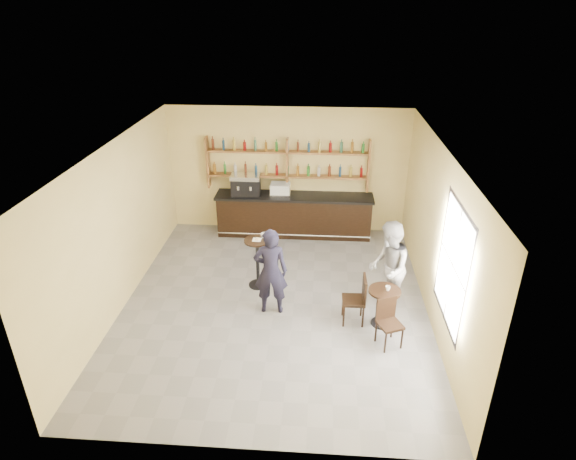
# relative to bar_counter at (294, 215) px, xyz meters

# --- Properties ---
(floor) EXTENTS (7.00, 7.00, 0.00)m
(floor) POSITION_rel_bar_counter_xyz_m (-0.19, -3.15, -0.54)
(floor) COLOR slate
(floor) RESTS_ON ground
(ceiling) EXTENTS (7.00, 7.00, 0.00)m
(ceiling) POSITION_rel_bar_counter_xyz_m (-0.19, -3.15, 2.66)
(ceiling) COLOR white
(ceiling) RESTS_ON wall_back
(wall_back) EXTENTS (7.00, 0.00, 7.00)m
(wall_back) POSITION_rel_bar_counter_xyz_m (-0.19, 0.35, 1.06)
(wall_back) COLOR #E7D083
(wall_back) RESTS_ON floor
(wall_front) EXTENTS (7.00, 0.00, 7.00)m
(wall_front) POSITION_rel_bar_counter_xyz_m (-0.19, -6.65, 1.06)
(wall_front) COLOR #E7D083
(wall_front) RESTS_ON floor
(wall_left) EXTENTS (0.00, 7.00, 7.00)m
(wall_left) POSITION_rel_bar_counter_xyz_m (-3.19, -3.15, 1.06)
(wall_left) COLOR #E7D083
(wall_left) RESTS_ON floor
(wall_right) EXTENTS (0.00, 7.00, 7.00)m
(wall_right) POSITION_rel_bar_counter_xyz_m (2.81, -3.15, 1.06)
(wall_right) COLOR #E7D083
(wall_right) RESTS_ON floor
(window_pane) EXTENTS (0.00, 2.00, 2.00)m
(window_pane) POSITION_rel_bar_counter_xyz_m (2.80, -4.35, 1.16)
(window_pane) COLOR white
(window_pane) RESTS_ON wall_right
(window_frame) EXTENTS (0.04, 1.70, 2.10)m
(window_frame) POSITION_rel_bar_counter_xyz_m (2.80, -4.35, 1.16)
(window_frame) COLOR black
(window_frame) RESTS_ON wall_right
(shelf_unit) EXTENTS (4.00, 0.26, 1.40)m
(shelf_unit) POSITION_rel_bar_counter_xyz_m (-0.19, 0.22, 1.27)
(shelf_unit) COLOR brown
(shelf_unit) RESTS_ON wall_back
(liquor_bottles) EXTENTS (3.68, 0.10, 1.00)m
(liquor_bottles) POSITION_rel_bar_counter_xyz_m (-0.19, 0.22, 1.44)
(liquor_bottles) COLOR #8C5919
(liquor_bottles) RESTS_ON shelf_unit
(bar_counter) EXTENTS (3.95, 0.77, 1.07)m
(bar_counter) POSITION_rel_bar_counter_xyz_m (0.00, 0.00, 0.00)
(bar_counter) COLOR black
(bar_counter) RESTS_ON floor
(espresso_machine) EXTENTS (0.76, 0.52, 0.52)m
(espresso_machine) POSITION_rel_bar_counter_xyz_m (-1.22, 0.00, 0.79)
(espresso_machine) COLOR black
(espresso_machine) RESTS_ON bar_counter
(pastry_case) EXTENTS (0.53, 0.44, 0.30)m
(pastry_case) POSITION_rel_bar_counter_xyz_m (-0.35, 0.00, 0.69)
(pastry_case) COLOR silver
(pastry_case) RESTS_ON bar_counter
(pedestal_table) EXTENTS (0.55, 0.55, 1.09)m
(pedestal_table) POSITION_rel_bar_counter_xyz_m (-0.62, -2.53, 0.01)
(pedestal_table) COLOR black
(pedestal_table) RESTS_ON floor
(napkin) EXTENTS (0.18, 0.18, 0.00)m
(napkin) POSITION_rel_bar_counter_xyz_m (-0.62, -2.53, 0.56)
(napkin) COLOR white
(napkin) RESTS_ON pedestal_table
(donut) EXTENTS (0.11, 0.11, 0.04)m
(donut) POSITION_rel_bar_counter_xyz_m (-0.61, -2.54, 0.58)
(donut) COLOR #D79D4E
(donut) RESTS_ON napkin
(cup_pedestal) EXTENTS (0.16, 0.16, 0.11)m
(cup_pedestal) POSITION_rel_bar_counter_xyz_m (-0.48, -2.43, 0.61)
(cup_pedestal) COLOR white
(cup_pedestal) RESTS_ON pedestal_table
(man_main) EXTENTS (0.67, 0.46, 1.78)m
(man_main) POSITION_rel_bar_counter_xyz_m (-0.24, -3.41, 0.35)
(man_main) COLOR black
(man_main) RESTS_ON floor
(cafe_table) EXTENTS (0.79, 0.79, 0.75)m
(cafe_table) POSITION_rel_bar_counter_xyz_m (1.88, -3.70, -0.16)
(cafe_table) COLOR black
(cafe_table) RESTS_ON floor
(cup_cafe) EXTENTS (0.12, 0.12, 0.08)m
(cup_cafe) POSITION_rel_bar_counter_xyz_m (1.93, -3.70, 0.26)
(cup_cafe) COLOR white
(cup_cafe) RESTS_ON cafe_table
(chair_west) EXTENTS (0.42, 0.42, 0.97)m
(chair_west) POSITION_rel_bar_counter_xyz_m (1.33, -3.65, -0.05)
(chair_west) COLOR black
(chair_west) RESTS_ON floor
(chair_south) EXTENTS (0.51, 0.51, 0.89)m
(chair_south) POSITION_rel_bar_counter_xyz_m (1.93, -4.30, -0.09)
(chair_south) COLOR black
(chair_south) RESTS_ON floor
(patron_second) EXTENTS (0.76, 0.95, 1.87)m
(patron_second) POSITION_rel_bar_counter_xyz_m (1.97, -3.21, 0.40)
(patron_second) COLOR gray
(patron_second) RESTS_ON floor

